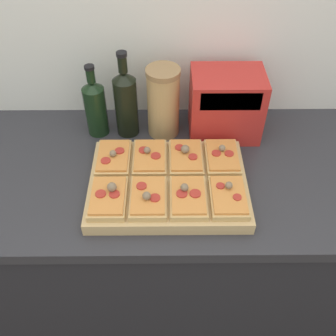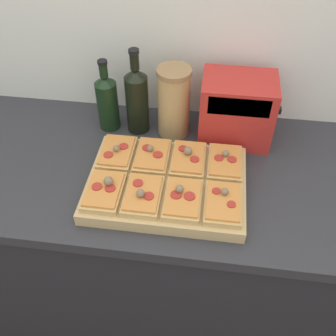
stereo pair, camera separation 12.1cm
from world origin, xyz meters
name	(u,v)px [view 1 (the left image)]	position (x,y,z in m)	size (l,w,h in m)	color
wall_back	(157,21)	(0.00, 0.67, 1.25)	(6.00, 0.06, 2.50)	silver
kitchen_counter	(160,246)	(0.00, 0.32, 0.46)	(2.63, 0.67, 0.91)	#232328
cutting_board	(168,184)	(0.03, 0.23, 0.93)	(0.48, 0.36, 0.04)	tan
pizza_slice_back_left	(113,158)	(-0.14, 0.31, 0.96)	(0.11, 0.16, 0.05)	tan
pizza_slice_back_midleft	(150,157)	(-0.03, 0.31, 0.96)	(0.11, 0.16, 0.05)	tan
pizza_slice_back_midright	(186,157)	(0.09, 0.31, 0.96)	(0.11, 0.16, 0.06)	tan
pizza_slice_back_right	(222,157)	(0.21, 0.31, 0.96)	(0.11, 0.16, 0.05)	tan
pizza_slice_front_left	(108,197)	(-0.14, 0.15, 0.96)	(0.11, 0.16, 0.06)	tan
pizza_slice_front_midleft	(148,197)	(-0.03, 0.14, 0.96)	(0.11, 0.16, 0.05)	tan
pizza_slice_front_midright	(188,197)	(0.09, 0.15, 0.96)	(0.11, 0.16, 0.05)	tan
pizza_slice_front_right	(228,197)	(0.21, 0.15, 0.96)	(0.11, 0.16, 0.05)	tan
olive_oil_bottle	(95,107)	(-0.22, 0.51, 1.02)	(0.08, 0.08, 0.27)	black
wine_bottle	(126,102)	(-0.11, 0.51, 1.04)	(0.08, 0.08, 0.32)	black
grain_jar_tall	(163,102)	(0.02, 0.51, 1.04)	(0.11, 0.11, 0.25)	tan
toaster_oven	(226,104)	(0.23, 0.51, 1.03)	(0.27, 0.17, 0.23)	red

